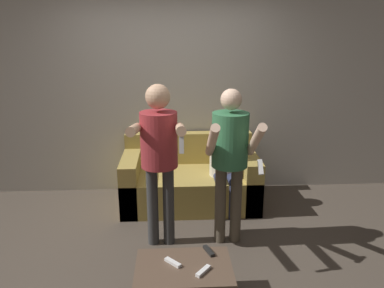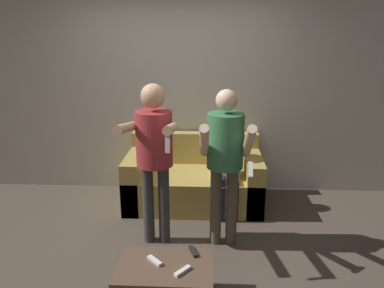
{
  "view_description": "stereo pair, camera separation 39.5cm",
  "coord_description": "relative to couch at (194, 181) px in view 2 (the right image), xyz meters",
  "views": [
    {
      "loc": [
        0.01,
        -3.07,
        2.02
      ],
      "look_at": [
        0.22,
        0.71,
        0.9
      ],
      "focal_mm": 35.0,
      "sensor_mm": 36.0,
      "label": 1
    },
    {
      "loc": [
        0.41,
        -3.07,
        2.02
      ],
      "look_at": [
        0.22,
        0.71,
        0.9
      ],
      "focal_mm": 35.0,
      "sensor_mm": 36.0,
      "label": 2
    }
  ],
  "objects": [
    {
      "name": "couch",
      "position": [
        0.0,
        0.0,
        0.0
      ],
      "size": [
        1.61,
        0.89,
        0.8
      ],
      "color": "#AD9347",
      "rests_on": "ground_plane"
    },
    {
      "name": "person_standing_left",
      "position": [
        -0.33,
        -0.96,
        0.73
      ],
      "size": [
        0.47,
        0.79,
        1.59
      ],
      "color": "#383838",
      "rests_on": "ground_plane"
    },
    {
      "name": "person_standing_right",
      "position": [
        0.33,
        -0.95,
        0.69
      ],
      "size": [
        0.46,
        0.66,
        1.54
      ],
      "color": "brown",
      "rests_on": "ground_plane"
    },
    {
      "name": "coffee_table",
      "position": [
        -0.14,
        -1.85,
        0.03
      ],
      "size": [
        0.73,
        0.5,
        0.35
      ],
      "color": "brown",
      "rests_on": "ground_plane"
    },
    {
      "name": "person_seated",
      "position": [
        0.39,
        -0.2,
        0.36
      ],
      "size": [
        0.33,
        0.54,
        1.16
      ],
      "color": "#282D47",
      "rests_on": "ground_plane"
    },
    {
      "name": "remote_mid",
      "position": [
        -0.22,
        -1.82,
        0.08
      ],
      "size": [
        0.13,
        0.13,
        0.02
      ],
      "color": "white",
      "rests_on": "coffee_table"
    },
    {
      "name": "remote_near",
      "position": [
        0.0,
        -1.93,
        0.08
      ],
      "size": [
        0.12,
        0.14,
        0.02
      ],
      "color": "white",
      "rests_on": "coffee_table"
    },
    {
      "name": "ground_plane",
      "position": [
        -0.22,
        -1.2,
        -0.28
      ],
      "size": [
        14.0,
        14.0,
        0.0
      ],
      "primitive_type": "plane",
      "color": "#4C4238"
    },
    {
      "name": "wall_back",
      "position": [
        -0.22,
        0.48,
        1.07
      ],
      "size": [
        6.4,
        0.06,
        2.7
      ],
      "color": "#B7B2A8",
      "rests_on": "ground_plane"
    },
    {
      "name": "remote_far",
      "position": [
        0.07,
        -1.68,
        0.08
      ],
      "size": [
        0.09,
        0.15,
        0.02
      ],
      "color": "black",
      "rests_on": "coffee_table"
    }
  ]
}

